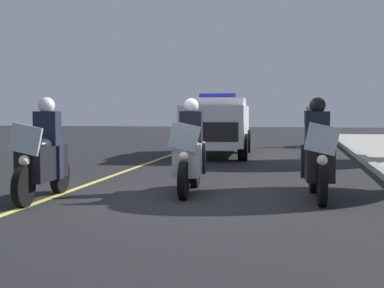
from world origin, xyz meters
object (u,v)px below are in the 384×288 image
at_px(police_motorcycle_trailing, 318,158).
at_px(cyclist_background, 308,126).
at_px(police_motorcycle_lead_right, 190,154).
at_px(police_suv, 218,123).
at_px(police_motorcycle_lead_left, 43,158).

relative_size(police_motorcycle_trailing, cyclist_background, 1.22).
distance_m(police_motorcycle_lead_right, police_suv, 8.17).
bearing_deg(police_suv, police_motorcycle_lead_left, -9.83).
height_order(police_motorcycle_lead_right, police_motorcycle_trailing, same).
relative_size(police_motorcycle_lead_right, police_motorcycle_trailing, 1.00).
xyz_separation_m(police_motorcycle_trailing, cyclist_background, (-13.48, 0.14, 0.14)).
distance_m(police_motorcycle_trailing, cyclist_background, 13.48).
bearing_deg(cyclist_background, police_motorcycle_trailing, -0.58).
bearing_deg(police_motorcycle_lead_left, police_motorcycle_lead_right, 117.74).
relative_size(police_motorcycle_lead_left, police_motorcycle_trailing, 1.00).
relative_size(police_suv, cyclist_background, 2.84).
bearing_deg(police_motorcycle_lead_left, police_motorcycle_trailing, 101.76).
xyz_separation_m(police_motorcycle_lead_left, police_suv, (-9.33, 1.62, 0.37)).
distance_m(police_motorcycle_lead_right, cyclist_background, 13.45).
height_order(police_motorcycle_lead_right, cyclist_background, police_motorcycle_lead_right).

